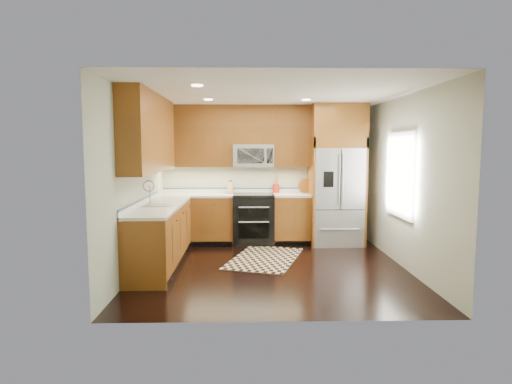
{
  "coord_description": "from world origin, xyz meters",
  "views": [
    {
      "loc": [
        -0.38,
        -6.3,
        1.82
      ],
      "look_at": [
        -0.23,
        0.6,
        1.09
      ],
      "focal_mm": 30.0,
      "sensor_mm": 36.0,
      "label": 1
    }
  ],
  "objects_px": {
    "rug": "(265,258)",
    "utensil_crock": "(276,186)",
    "range": "(254,219)",
    "refrigerator": "(336,175)",
    "knife_block": "(230,188)"
  },
  "relations": [
    {
      "from": "refrigerator",
      "to": "knife_block",
      "type": "relative_size",
      "value": 10.09
    },
    {
      "from": "utensil_crock",
      "to": "refrigerator",
      "type": "bearing_deg",
      "value": -15.0
    },
    {
      "from": "range",
      "to": "refrigerator",
      "type": "relative_size",
      "value": 0.36
    },
    {
      "from": "range",
      "to": "refrigerator",
      "type": "distance_m",
      "value": 1.76
    },
    {
      "from": "range",
      "to": "rug",
      "type": "xyz_separation_m",
      "value": [
        0.17,
        -1.12,
        -0.46
      ]
    },
    {
      "from": "range",
      "to": "utensil_crock",
      "type": "distance_m",
      "value": 0.78
    },
    {
      "from": "range",
      "to": "rug",
      "type": "bearing_deg",
      "value": -81.62
    },
    {
      "from": "refrigerator",
      "to": "utensil_crock",
      "type": "bearing_deg",
      "value": 165.0
    },
    {
      "from": "rug",
      "to": "utensil_crock",
      "type": "bearing_deg",
      "value": 96.3
    },
    {
      "from": "refrigerator",
      "to": "rug",
      "type": "distance_m",
      "value": 2.19
    },
    {
      "from": "range",
      "to": "knife_block",
      "type": "xyz_separation_m",
      "value": [
        -0.44,
        0.2,
        0.58
      ]
    },
    {
      "from": "range",
      "to": "rug",
      "type": "relative_size",
      "value": 0.58
    },
    {
      "from": "range",
      "to": "refrigerator",
      "type": "xyz_separation_m",
      "value": [
        1.55,
        -0.04,
        0.83
      ]
    },
    {
      "from": "knife_block",
      "to": "utensil_crock",
      "type": "distance_m",
      "value": 0.88
    },
    {
      "from": "knife_block",
      "to": "utensil_crock",
      "type": "height_order",
      "value": "utensil_crock"
    }
  ]
}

